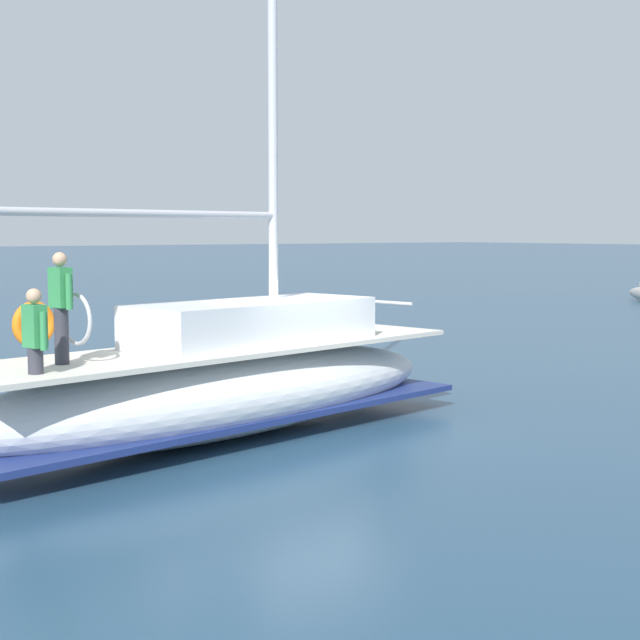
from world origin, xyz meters
The scene contains 2 objects.
ground_plane centered at (0.00, 0.00, 0.00)m, with size 400.00×400.00×0.00m, color navy.
main_sailboat centered at (-0.49, -1.43, 0.91)m, with size 4.08×9.87×13.37m.
Camera 1 is at (12.85, -9.15, 3.34)m, focal length 53.39 mm.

